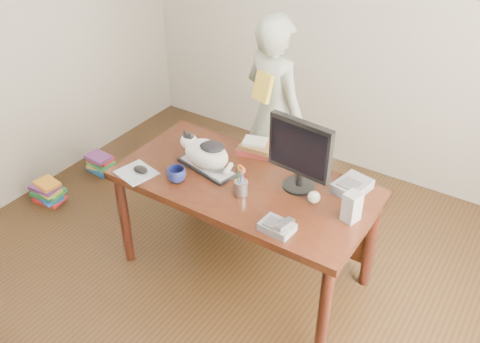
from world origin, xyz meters
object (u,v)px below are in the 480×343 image
(speaker, at_px, (352,207))
(desk, at_px, (251,194))
(monitor, at_px, (300,152))
(calculator, at_px, (352,186))
(phone, at_px, (278,226))
(person, at_px, (274,114))
(cat, at_px, (205,152))
(baseball, at_px, (314,197))
(mouse, at_px, (141,169))
(book_pile_b, at_px, (101,163))
(book_stack, at_px, (257,147))
(pen_cup, at_px, (241,186))
(book_pile_a, at_px, (48,192))
(keyboard, at_px, (207,167))
(coffee_mug, at_px, (176,175))

(speaker, bearing_deg, desk, -170.45)
(monitor, bearing_deg, calculator, 34.29)
(phone, relative_size, person, 0.12)
(speaker, relative_size, calculator, 0.70)
(cat, height_order, baseball, cat)
(desk, relative_size, phone, 8.55)
(baseball, height_order, calculator, baseball)
(mouse, bearing_deg, person, 86.48)
(cat, height_order, monitor, monitor)
(desk, height_order, monitor, monitor)
(mouse, relative_size, book_pile_b, 0.44)
(mouse, distance_m, book_stack, 0.77)
(pen_cup, height_order, baseball, pen_cup)
(mouse, height_order, book_pile_a, mouse)
(desk, xyz_separation_m, pen_cup, (0.06, -0.20, 0.20))
(cat, bearing_deg, book_pile_a, -160.97)
(keyboard, relative_size, book_pile_b, 1.65)
(keyboard, bearing_deg, desk, 30.37)
(cat, relative_size, calculator, 1.58)
(desk, height_order, speaker, speaker)
(keyboard, distance_m, book_pile_a, 1.63)
(cat, bearing_deg, monitor, 23.86)
(baseball, height_order, person, person)
(person, bearing_deg, coffee_mug, 102.75)
(speaker, relative_size, baseball, 2.40)
(desk, bearing_deg, book_pile_a, -170.97)
(desk, xyz_separation_m, cat, (-0.29, -0.09, 0.27))
(mouse, distance_m, book_pile_b, 1.47)
(monitor, distance_m, speaker, 0.44)
(keyboard, height_order, person, person)
(cat, bearing_deg, phone, -10.26)
(keyboard, distance_m, pen_cup, 0.35)
(cat, height_order, phone, cat)
(desk, xyz_separation_m, book_stack, (-0.11, 0.25, 0.19))
(mouse, bearing_deg, phone, 11.91)
(coffee_mug, height_order, calculator, coffee_mug)
(keyboard, bearing_deg, pen_cup, -6.55)
(phone, relative_size, book_stack, 0.69)
(monitor, bearing_deg, book_stack, 158.97)
(person, distance_m, book_pile_b, 1.67)
(monitor, xyz_separation_m, coffee_mug, (-0.65, -0.34, -0.21))
(baseball, height_order, book_stack, book_stack)
(desk, relative_size, book_stack, 5.88)
(speaker, xyz_separation_m, book_stack, (-0.80, 0.32, -0.05))
(book_pile_a, bearing_deg, phone, -2.43)
(cat, relative_size, monitor, 0.87)
(desk, distance_m, book_pile_b, 1.82)
(cat, relative_size, pen_cup, 1.92)
(book_pile_b, bearing_deg, monitor, -6.66)
(book_pile_a, relative_size, book_pile_b, 1.05)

